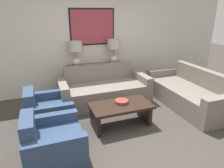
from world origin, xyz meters
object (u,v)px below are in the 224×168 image
object	(u,v)px
console_table	(96,78)
coffee_table	(121,110)
couch_by_side	(189,93)
couch_by_back_wall	(104,90)
armchair_near_camera	(52,143)
decorative_bowl	(122,102)
armchair_near_back_wall	(48,112)
table_lamp_right	(114,47)
table_lamp_left	(76,49)

from	to	relation	value
console_table	coffee_table	distance (m)	1.82
couch_by_side	coffee_table	world-z (taller)	couch_by_side
couch_by_back_wall	couch_by_side	distance (m)	1.99
couch_by_back_wall	armchair_near_camera	size ratio (longest dim) A/B	2.48
decorative_bowl	console_table	bearing A→B (deg)	90.03
decorative_bowl	armchair_near_back_wall	size ratio (longest dim) A/B	0.30
coffee_table	armchair_near_camera	world-z (taller)	armchair_near_camera
table_lamp_right	decorative_bowl	xyz separation A→B (m)	(-0.51, -1.76, -0.73)
decorative_bowl	armchair_near_camera	bearing A→B (deg)	-157.15
couch_by_back_wall	armchair_near_back_wall	xyz separation A→B (m)	(-1.34, -0.65, -0.03)
table_lamp_right	coffee_table	bearing A→B (deg)	-106.65
armchair_near_camera	decorative_bowl	bearing A→B (deg)	22.85
console_table	armchair_near_back_wall	world-z (taller)	console_table
couch_by_side	armchair_near_back_wall	distance (m)	3.13
coffee_table	decorative_bowl	world-z (taller)	decorative_bowl
couch_by_side	decorative_bowl	size ratio (longest dim) A/B	8.36
couch_by_back_wall	decorative_bowl	world-z (taller)	couch_by_back_wall
coffee_table	armchair_near_back_wall	xyz separation A→B (m)	(-1.30, 0.51, -0.05)
table_lamp_left	coffee_table	xyz separation A→B (m)	(0.47, -1.82, -0.88)
table_lamp_right	coffee_table	xyz separation A→B (m)	(-0.55, -1.82, -0.88)
coffee_table	armchair_near_camera	distance (m)	1.40
couch_by_side	decorative_bowl	distance (m)	1.80
couch_by_back_wall	coffee_table	distance (m)	1.16
table_lamp_right	couch_by_side	size ratio (longest dim) A/B	0.30
table_lamp_left	table_lamp_right	bearing A→B (deg)	0.00
table_lamp_right	couch_by_back_wall	xyz separation A→B (m)	(-0.51, -0.67, -0.91)
table_lamp_right	armchair_near_back_wall	xyz separation A→B (m)	(-1.85, -1.32, -0.93)
console_table	armchair_near_camera	size ratio (longest dim) A/B	1.79
console_table	couch_by_side	world-z (taller)	couch_by_side
console_table	couch_by_back_wall	distance (m)	0.67
couch_by_side	armchair_near_camera	bearing A→B (deg)	-165.91
couch_by_back_wall	armchair_near_back_wall	world-z (taller)	couch_by_back_wall
coffee_table	armchair_near_camera	bearing A→B (deg)	-158.75
coffee_table	decorative_bowl	size ratio (longest dim) A/B	4.54
armchair_near_camera	coffee_table	bearing A→B (deg)	21.25
couch_by_back_wall	armchair_near_back_wall	distance (m)	1.49
console_table	decorative_bowl	world-z (taller)	console_table
table_lamp_left	couch_by_back_wall	xyz separation A→B (m)	(0.51, -0.67, -0.91)
couch_by_back_wall	coffee_table	world-z (taller)	couch_by_back_wall
couch_by_side	armchair_near_camera	world-z (taller)	couch_by_side
decorative_bowl	coffee_table	bearing A→B (deg)	-123.62
armchair_near_back_wall	armchair_near_camera	world-z (taller)	same
table_lamp_right	couch_by_side	bearing A→B (deg)	-50.47
armchair_near_back_wall	decorative_bowl	bearing A→B (deg)	-18.45
couch_by_side	armchair_near_back_wall	world-z (taller)	couch_by_side
decorative_bowl	armchair_near_back_wall	bearing A→B (deg)	161.55
console_table	couch_by_back_wall	xyz separation A→B (m)	(0.00, -0.67, -0.09)
table_lamp_left	decorative_bowl	world-z (taller)	table_lamp_left
decorative_bowl	armchair_near_camera	distance (m)	1.47
table_lamp_left	coffee_table	distance (m)	2.08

